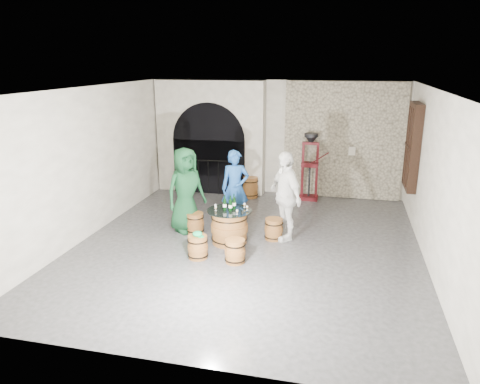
% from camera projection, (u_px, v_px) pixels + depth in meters
% --- Properties ---
extents(ground, '(8.00, 8.00, 0.00)m').
position_uv_depth(ground, '(248.00, 245.00, 9.53)').
color(ground, '#2F2F31').
rests_on(ground, ground).
extents(wall_back, '(8.00, 0.00, 8.00)m').
position_uv_depth(wall_back, '(278.00, 138.00, 12.82)').
color(wall_back, silver).
rests_on(wall_back, ground).
extents(wall_front, '(8.00, 0.00, 8.00)m').
position_uv_depth(wall_front, '(177.00, 249.00, 5.34)').
color(wall_front, silver).
rests_on(wall_front, ground).
extents(wall_left, '(0.00, 8.00, 8.00)m').
position_uv_depth(wall_left, '(91.00, 162.00, 9.84)').
color(wall_left, silver).
rests_on(wall_left, ground).
extents(wall_right, '(0.00, 8.00, 8.00)m').
position_uv_depth(wall_right, '(435.00, 181.00, 8.32)').
color(wall_right, silver).
rests_on(wall_right, ground).
extents(ceiling, '(8.00, 8.00, 0.00)m').
position_uv_depth(ceiling, '(249.00, 89.00, 8.63)').
color(ceiling, beige).
rests_on(ceiling, wall_back).
extents(stone_facing_panel, '(3.20, 0.12, 3.18)m').
position_uv_depth(stone_facing_panel, '(343.00, 141.00, 12.37)').
color(stone_facing_panel, '#B0A68C').
rests_on(stone_facing_panel, ground).
extents(arched_opening, '(3.10, 0.60, 3.19)m').
position_uv_depth(arched_opening, '(211.00, 138.00, 12.99)').
color(arched_opening, silver).
rests_on(arched_opening, ground).
extents(shuttered_window, '(0.23, 1.10, 2.00)m').
position_uv_depth(shuttered_window, '(412.00, 146.00, 10.53)').
color(shuttered_window, black).
rests_on(shuttered_window, wall_right).
extents(barrel_table, '(0.94, 0.94, 0.73)m').
position_uv_depth(barrel_table, '(229.00, 227.00, 9.54)').
color(barrel_table, brown).
rests_on(barrel_table, ground).
extents(barrel_stool_left, '(0.41, 0.41, 0.46)m').
position_uv_depth(barrel_stool_left, '(195.00, 223.00, 10.14)').
color(barrel_stool_left, brown).
rests_on(barrel_stool_left, ground).
extents(barrel_stool_far, '(0.41, 0.41, 0.46)m').
position_uv_depth(barrel_stool_far, '(234.00, 217.00, 10.50)').
color(barrel_stool_far, brown).
rests_on(barrel_stool_far, ground).
extents(barrel_stool_right, '(0.41, 0.41, 0.46)m').
position_uv_depth(barrel_stool_right, '(274.00, 229.00, 9.77)').
color(barrel_stool_right, brown).
rests_on(barrel_stool_right, ground).
extents(barrel_stool_near_right, '(0.41, 0.41, 0.46)m').
position_uv_depth(barrel_stool_near_right, '(235.00, 251.00, 8.65)').
color(barrel_stool_near_right, brown).
rests_on(barrel_stool_near_right, ground).
extents(barrel_stool_near_left, '(0.41, 0.41, 0.46)m').
position_uv_depth(barrel_stool_near_left, '(198.00, 247.00, 8.84)').
color(barrel_stool_near_left, brown).
rests_on(barrel_stool_near_left, ground).
extents(green_cap, '(0.24, 0.19, 0.10)m').
position_uv_depth(green_cap, '(198.00, 234.00, 8.76)').
color(green_cap, '#0D914C').
rests_on(green_cap, barrel_stool_near_left).
extents(person_green, '(1.05, 1.11, 1.91)m').
position_uv_depth(person_green, '(186.00, 190.00, 10.08)').
color(person_green, '#113D20').
rests_on(person_green, ground).
extents(person_blue, '(0.74, 0.60, 1.76)m').
position_uv_depth(person_blue, '(235.00, 188.00, 10.49)').
color(person_blue, '#1A488F').
rests_on(person_blue, ground).
extents(person_white, '(1.06, 1.18, 1.93)m').
position_uv_depth(person_white, '(285.00, 196.00, 9.61)').
color(person_white, white).
rests_on(person_white, ground).
extents(wine_bottle_left, '(0.08, 0.08, 0.32)m').
position_uv_depth(wine_bottle_left, '(225.00, 204.00, 9.41)').
color(wine_bottle_left, black).
rests_on(wine_bottle_left, barrel_table).
extents(wine_bottle_center, '(0.08, 0.08, 0.32)m').
position_uv_depth(wine_bottle_center, '(230.00, 205.00, 9.35)').
color(wine_bottle_center, black).
rests_on(wine_bottle_center, barrel_table).
extents(wine_bottle_right, '(0.08, 0.08, 0.32)m').
position_uv_depth(wine_bottle_right, '(234.00, 203.00, 9.49)').
color(wine_bottle_right, black).
rests_on(wine_bottle_right, barrel_table).
extents(tasting_glass_a, '(0.05, 0.05, 0.10)m').
position_uv_depth(tasting_glass_a, '(216.00, 208.00, 9.40)').
color(tasting_glass_a, '#AE7621').
rests_on(tasting_glass_a, barrel_table).
extents(tasting_glass_b, '(0.05, 0.05, 0.10)m').
position_uv_depth(tasting_glass_b, '(247.00, 208.00, 9.42)').
color(tasting_glass_b, '#AE7621').
rests_on(tasting_glass_b, barrel_table).
extents(tasting_glass_c, '(0.05, 0.05, 0.10)m').
position_uv_depth(tasting_glass_c, '(231.00, 204.00, 9.69)').
color(tasting_glass_c, '#AE7621').
rests_on(tasting_glass_c, barrel_table).
extents(tasting_glass_d, '(0.05, 0.05, 0.10)m').
position_uv_depth(tasting_glass_d, '(244.00, 205.00, 9.59)').
color(tasting_glass_d, '#AE7621').
rests_on(tasting_glass_d, barrel_table).
extents(tasting_glass_e, '(0.05, 0.05, 0.10)m').
position_uv_depth(tasting_glass_e, '(237.00, 212.00, 9.17)').
color(tasting_glass_e, '#AE7621').
rests_on(tasting_glass_e, barrel_table).
extents(tasting_glass_f, '(0.05, 0.05, 0.10)m').
position_uv_depth(tasting_glass_f, '(215.00, 206.00, 9.52)').
color(tasting_glass_f, '#AE7621').
rests_on(tasting_glass_f, barrel_table).
extents(side_barrel, '(0.44, 0.44, 0.58)m').
position_uv_depth(side_barrel, '(250.00, 187.00, 12.73)').
color(side_barrel, brown).
rests_on(side_barrel, ground).
extents(corking_press, '(0.75, 0.42, 1.84)m').
position_uv_depth(corking_press, '(310.00, 162.00, 12.32)').
color(corking_press, '#480C12').
rests_on(corking_press, ground).
extents(control_box, '(0.18, 0.10, 0.22)m').
position_uv_depth(control_box, '(352.00, 151.00, 12.31)').
color(control_box, silver).
rests_on(control_box, wall_back).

